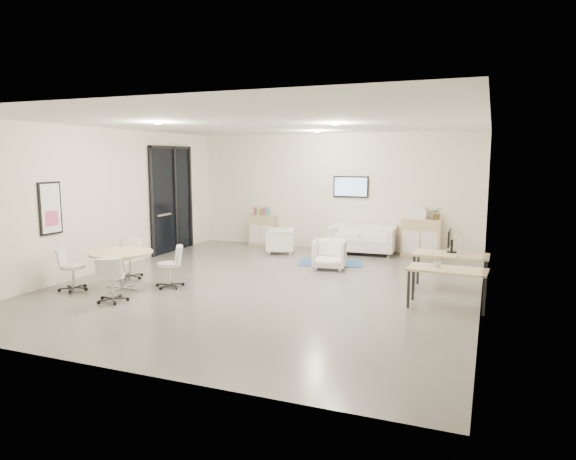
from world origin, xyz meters
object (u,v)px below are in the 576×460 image
at_px(armchair_left, 280,239).
at_px(round_table, 121,256).
at_px(loveseat, 362,240).
at_px(desk_rear, 451,258).
at_px(desk_front, 447,273).
at_px(sideboard_right, 421,238).
at_px(armchair_right, 329,253).
at_px(sideboard_left, 263,230).

xyz_separation_m(armchair_left, round_table, (-1.40, -4.65, 0.28)).
height_order(loveseat, armchair_left, loveseat).
xyz_separation_m(desk_rear, desk_front, (0.03, -1.19, -0.04)).
distance_m(desk_rear, desk_front, 1.19).
height_order(sideboard_right, armchair_right, sideboard_right).
bearing_deg(desk_front, round_table, -166.64).
distance_m(sideboard_left, armchair_right, 3.63).
bearing_deg(sideboard_left, armchair_left, -45.89).
height_order(armchair_left, desk_front, armchair_left).
bearing_deg(desk_rear, armchair_left, 153.33).
height_order(desk_front, round_table, round_table).
height_order(sideboard_left, armchair_left, sideboard_left).
bearing_deg(loveseat, desk_front, -62.35).
xyz_separation_m(sideboard_left, armchair_left, (0.92, -0.95, -0.07)).
height_order(armchair_left, desk_rear, armchair_left).
xyz_separation_m(sideboard_right, round_table, (-4.99, -5.57, 0.17)).
relative_size(armchair_left, desk_front, 0.55).
relative_size(armchair_right, desk_rear, 0.53).
height_order(loveseat, desk_rear, loveseat).
distance_m(sideboard_left, armchair_left, 1.33).
bearing_deg(armchair_left, desk_rear, 43.11).
height_order(sideboard_right, round_table, sideboard_right).
height_order(loveseat, round_table, loveseat).
xyz_separation_m(sideboard_right, loveseat, (-1.52, -0.18, -0.13)).
distance_m(sideboard_right, round_table, 7.47).
bearing_deg(sideboard_left, armchair_right, -40.78).
height_order(loveseat, armchair_right, loveseat).
height_order(desk_rear, round_table, round_table).
height_order(armchair_right, round_table, armchair_right).
height_order(sideboard_left, desk_rear, sideboard_left).
bearing_deg(loveseat, sideboard_right, 4.34).
bearing_deg(loveseat, round_table, -125.09).
xyz_separation_m(armchair_right, desk_front, (2.76, -2.20, 0.24)).
bearing_deg(armchair_right, sideboard_right, 43.28).
relative_size(desk_rear, round_table, 1.15).
distance_m(sideboard_right, armchair_right, 2.93).
bearing_deg(desk_rear, loveseat, 129.49).
xyz_separation_m(loveseat, desk_front, (2.52, -4.36, 0.25)).
height_order(sideboard_left, sideboard_right, sideboard_right).
bearing_deg(armchair_left, armchair_right, 33.38).
relative_size(sideboard_right, armchair_left, 1.33).
bearing_deg(round_table, desk_front, 9.74).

